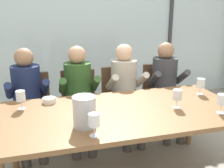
{
  "coord_description": "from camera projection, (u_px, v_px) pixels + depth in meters",
  "views": [
    {
      "loc": [
        -0.7,
        -2.08,
        1.62
      ],
      "look_at": [
        0.0,
        0.35,
        0.88
      ],
      "focal_mm": 41.62,
      "sensor_mm": 36.0,
      "label": 1
    }
  ],
  "objects": [
    {
      "name": "ground",
      "position": [
        99.0,
        134.0,
        3.49
      ],
      "size": [
        14.0,
        14.0,
        0.0
      ],
      "primitive_type": "plane",
      "color": "#9E9384"
    },
    {
      "name": "window_glass_panel",
      "position": [
        80.0,
        28.0,
        4.33
      ],
      "size": [
        7.42,
        0.03,
        2.6
      ],
      "primitive_type": "cube",
      "color": "silver",
      "rests_on": "ground"
    },
    {
      "name": "window_mullion_right",
      "position": [
        170.0,
        26.0,
        4.76
      ],
      "size": [
        0.06,
        0.06,
        2.6
      ],
      "primitive_type": "cube",
      "color": "#38383D",
      "rests_on": "ground"
    },
    {
      "name": "hillside_vineyard",
      "position": [
        59.0,
        33.0,
        8.36
      ],
      "size": [
        13.42,
        2.4,
        1.67
      ],
      "primitive_type": "cube",
      "color": "#568942",
      "rests_on": "ground"
    },
    {
      "name": "dining_table",
      "position": [
        123.0,
        117.0,
        2.38
      ],
      "size": [
        2.22,
        1.07,
        0.73
      ],
      "color": "brown",
      "rests_on": "ground"
    },
    {
      "name": "chair_near_curtain",
      "position": [
        32.0,
        105.0,
        3.08
      ],
      "size": [
        0.47,
        0.47,
        0.89
      ],
      "rotation": [
        0.0,
        0.0,
        -0.08
      ],
      "color": "brown",
      "rests_on": "ground"
    },
    {
      "name": "chair_left_of_center",
      "position": [
        79.0,
        101.0,
        3.2
      ],
      "size": [
        0.47,
        0.47,
        0.89
      ],
      "rotation": [
        0.0,
        0.0,
        -0.06
      ],
      "color": "brown",
      "rests_on": "ground"
    },
    {
      "name": "chair_center",
      "position": [
        119.0,
        96.0,
        3.39
      ],
      "size": [
        0.45,
        0.45,
        0.89
      ],
      "rotation": [
        0.0,
        0.0,
        -0.03
      ],
      "color": "brown",
      "rests_on": "ground"
    },
    {
      "name": "chair_right_of_center",
      "position": [
        159.0,
        92.0,
        3.54
      ],
      "size": [
        0.5,
        0.5,
        0.89
      ],
      "rotation": [
        0.0,
        0.0,
        -0.15
      ],
      "color": "brown",
      "rests_on": "ground"
    },
    {
      "name": "person_navy_polo",
      "position": [
        28.0,
        95.0,
        2.89
      ],
      "size": [
        0.49,
        0.63,
        1.21
      ],
      "rotation": [
        0.0,
        0.0,
        0.09
      ],
      "color": "#192347",
      "rests_on": "ground"
    },
    {
      "name": "person_olive_shirt",
      "position": [
        79.0,
        91.0,
        3.04
      ],
      "size": [
        0.47,
        0.62,
        1.21
      ],
      "rotation": [
        0.0,
        0.0,
        -0.03
      ],
      "color": "#2D5123",
      "rests_on": "ground"
    },
    {
      "name": "person_beige_jumper",
      "position": [
        126.0,
        87.0,
        3.2
      ],
      "size": [
        0.47,
        0.61,
        1.21
      ],
      "rotation": [
        0.0,
        0.0,
        0.02
      ],
      "color": "#B7AD9E",
      "rests_on": "ground"
    },
    {
      "name": "person_charcoal_jacket",
      "position": [
        166.0,
        83.0,
        3.34
      ],
      "size": [
        0.48,
        0.63,
        1.21
      ],
      "rotation": [
        0.0,
        0.0,
        -0.07
      ],
      "color": "#38383D",
      "rests_on": "ground"
    },
    {
      "name": "ice_bucket_primary",
      "position": [
        84.0,
        111.0,
        2.0
      ],
      "size": [
        0.19,
        0.19,
        0.25
      ],
      "color": "#B7B7BC",
      "rests_on": "dining_table"
    },
    {
      "name": "tasting_bowl",
      "position": [
        49.0,
        100.0,
        2.54
      ],
      "size": [
        0.13,
        0.13,
        0.05
      ],
      "primitive_type": "cylinder",
      "color": "silver",
      "rests_on": "dining_table"
    },
    {
      "name": "wine_glass_by_left_taster",
      "position": [
        222.0,
        100.0,
        2.26
      ],
      "size": [
        0.08,
        0.08,
        0.17
      ],
      "color": "silver",
      "rests_on": "dining_table"
    },
    {
      "name": "wine_glass_near_bucket",
      "position": [
        94.0,
        121.0,
        1.85
      ],
      "size": [
        0.08,
        0.08,
        0.17
      ],
      "color": "silver",
      "rests_on": "dining_table"
    },
    {
      "name": "wine_glass_center_pour",
      "position": [
        177.0,
        95.0,
        2.39
      ],
      "size": [
        0.08,
        0.08,
        0.17
      ],
      "color": "silver",
      "rests_on": "dining_table"
    },
    {
      "name": "wine_glass_by_right_taster",
      "position": [
        21.0,
        97.0,
        2.36
      ],
      "size": [
        0.08,
        0.08,
        0.17
      ],
      "color": "silver",
      "rests_on": "dining_table"
    },
    {
      "name": "wine_glass_spare_empty",
      "position": [
        201.0,
        84.0,
        2.76
      ],
      "size": [
        0.08,
        0.08,
        0.17
      ],
      "color": "silver",
      "rests_on": "dining_table"
    }
  ]
}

